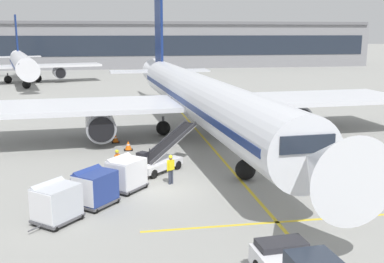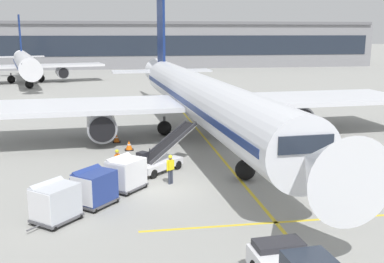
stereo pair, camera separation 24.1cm
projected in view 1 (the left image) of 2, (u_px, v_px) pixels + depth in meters
The scene contains 15 objects.
ground_plane at pixel (168, 189), 25.96m from camera, with size 600.00×600.00×0.00m, color gray.
parked_airplane at pixel (197, 97), 38.53m from camera, with size 37.60×47.21×15.47m.
belt_loader at pixel (159, 158), 29.23m from camera, with size 4.75×4.68×2.73m.
baggage_cart_lead at pixel (126, 173), 25.60m from camera, with size 2.52×2.60×1.91m.
baggage_cart_second at pixel (95, 187), 23.27m from camera, with size 2.52×2.60×1.91m.
baggage_cart_third at pixel (56, 202), 21.22m from camera, with size 2.52×2.60×1.91m.
ground_crew_by_loader at pixel (171, 167), 26.63m from camera, with size 0.48×0.42×1.74m.
ground_crew_by_carts at pixel (117, 162), 27.83m from camera, with size 0.34×0.55×1.74m.
safety_cone_engine_keepout at pixel (128, 146), 34.41m from camera, with size 0.65×0.65×0.73m.
safety_cone_wingtip at pixel (116, 138), 36.82m from camera, with size 0.62×0.62×0.70m.
safety_cone_nose_mark at pixel (111, 135), 38.07m from camera, with size 0.54×0.54×0.62m.
apron_guidance_line_lead_in at pixel (204, 138), 38.43m from camera, with size 0.20×110.00×0.01m.
apron_guidance_line_stop_bar at pixel (269, 223), 21.35m from camera, with size 12.00×0.20×0.01m.
terminal_building at pixel (134, 45), 117.24m from camera, with size 119.34×18.67×11.21m.
distant_airplane at pixel (22, 64), 79.05m from camera, with size 27.09×34.87×12.04m.
Camera 1 is at (-2.85, -24.56, 8.68)m, focal length 42.98 mm.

